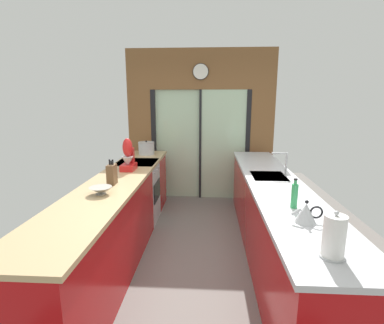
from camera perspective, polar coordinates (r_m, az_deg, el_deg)
name	(u,v)px	position (r m, az deg, el deg)	size (l,w,h in m)	color
ground_plane	(196,242)	(3.97, 0.71, -15.42)	(5.04, 7.60, 0.02)	slate
back_wall_unit	(200,117)	(5.32, 1.67, 8.89)	(2.64, 0.12, 2.70)	brown
left_counter_run	(114,221)	(3.50, -14.98, -11.16)	(0.62, 3.80, 0.92)	#AD0C0F
right_counter_run	(273,219)	(3.57, 15.51, -10.76)	(0.62, 3.80, 0.92)	#AD0C0F
sink_faucet	(284,161)	(3.65, 17.58, 0.27)	(0.19, 0.02, 0.29)	#B7BABC
oven_range	(138,192)	(4.51, -10.54, -5.75)	(0.60, 0.60, 0.92)	#B7BABC
mixing_bowl	(101,190)	(2.98, -17.47, -5.32)	(0.22, 0.22, 0.07)	gray
knife_block	(112,174)	(3.28, -15.43, -2.33)	(0.08, 0.14, 0.28)	brown
stand_mixer	(128,158)	(3.88, -12.38, 0.79)	(0.17, 0.27, 0.42)	red
stock_pot	(146,148)	(4.95, -8.92, 2.70)	(0.27, 0.27, 0.24)	#B7BABC
kettle	(306,213)	(2.36, 21.46, -9.28)	(0.24, 0.16, 0.18)	#B7BABC
soap_bottle	(294,195)	(2.63, 19.44, -6.18)	(0.06, 0.06, 0.26)	#339E56
paper_towel_roll	(334,237)	(1.92, 26.06, -13.03)	(0.15, 0.15, 0.29)	#B7BABC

